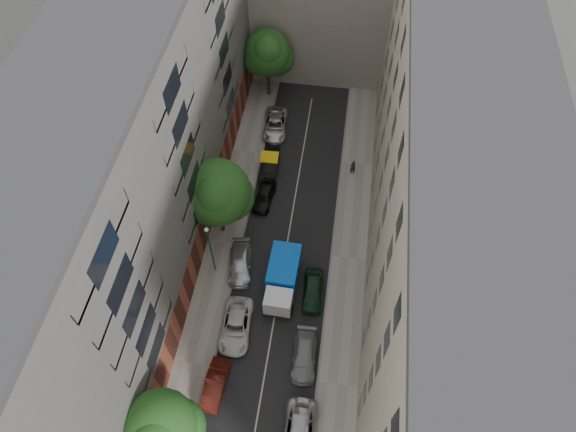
% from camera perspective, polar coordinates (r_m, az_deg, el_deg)
% --- Properties ---
extents(ground, '(120.00, 120.00, 0.00)m').
position_cam_1_polar(ground, '(45.05, -0.24, -3.89)').
color(ground, '#4C4C49').
rests_on(ground, ground).
extents(road_surface, '(8.00, 44.00, 0.02)m').
position_cam_1_polar(road_surface, '(45.04, -0.24, -3.88)').
color(road_surface, black).
rests_on(road_surface, ground).
extents(sidewalk_left, '(3.00, 44.00, 0.15)m').
position_cam_1_polar(sidewalk_left, '(45.75, -7.08, -2.97)').
color(sidewalk_left, gray).
rests_on(sidewalk_left, ground).
extents(sidewalk_right, '(3.00, 44.00, 0.15)m').
position_cam_1_polar(sidewalk_right, '(44.89, 6.75, -4.66)').
color(sidewalk_right, gray).
rests_on(sidewalk_right, ground).
extents(building_left, '(8.00, 44.00, 20.00)m').
position_cam_1_polar(building_left, '(39.51, -16.36, 5.85)').
color(building_left, '#524F4D').
rests_on(building_left, ground).
extents(building_right, '(8.00, 44.00, 20.00)m').
position_cam_1_polar(building_right, '(37.48, 16.60, 2.26)').
color(building_right, '#B7A98E').
rests_on(building_right, ground).
extents(tarp_truck, '(2.46, 5.85, 2.68)m').
position_cam_1_polar(tarp_truck, '(41.99, -0.63, -6.97)').
color(tarp_truck, black).
rests_on(tarp_truck, ground).
extents(car_left_1, '(1.64, 4.07, 1.31)m').
position_cam_1_polar(car_left_1, '(39.85, -8.09, -18.04)').
color(car_left_1, '#4A150E').
rests_on(car_left_1, ground).
extents(car_left_2, '(2.53, 5.06, 1.37)m').
position_cam_1_polar(car_left_2, '(41.25, -5.79, -12.06)').
color(car_left_2, silver).
rests_on(car_left_2, ground).
extents(car_left_3, '(2.48, 4.74, 1.31)m').
position_cam_1_polar(car_left_3, '(43.82, -5.34, -5.28)').
color(car_left_3, silver).
rests_on(car_left_3, ground).
extents(car_left_4, '(1.99, 4.10, 1.35)m').
position_cam_1_polar(car_left_4, '(47.74, -2.65, 2.28)').
color(car_left_4, black).
rests_on(car_left_4, ground).
extents(car_left_5, '(1.68, 4.44, 1.45)m').
position_cam_1_polar(car_left_5, '(50.04, -2.04, 5.68)').
color(car_left_5, black).
rests_on(car_left_5, ground).
extents(car_left_6, '(2.70, 5.20, 1.40)m').
position_cam_1_polar(car_left_6, '(53.89, -1.41, 10.14)').
color(car_left_6, silver).
rests_on(car_left_6, ground).
extents(car_right_1, '(1.94, 4.45, 1.27)m').
position_cam_1_polar(car_right_1, '(40.22, 1.84, -15.27)').
color(car_right_1, gray).
rests_on(car_right_1, ground).
extents(car_right_2, '(1.83, 4.15, 1.39)m').
position_cam_1_polar(car_right_2, '(42.42, 2.78, -8.25)').
color(car_right_2, black).
rests_on(car_right_2, ground).
extents(tree_near, '(5.12, 4.82, 7.47)m').
position_cam_1_polar(tree_near, '(35.08, -13.97, -22.18)').
color(tree_near, '#382619').
rests_on(tree_near, sidewalk_left).
extents(tree_mid, '(5.87, 5.68, 8.19)m').
position_cam_1_polar(tree_mid, '(42.23, -7.83, 2.37)').
color(tree_mid, '#382619').
rests_on(tree_mid, sidewalk_left).
extents(tree_far, '(5.12, 4.83, 7.91)m').
position_cam_1_polar(tree_far, '(54.84, -2.22, 17.48)').
color(tree_far, '#382619').
rests_on(tree_far, sidewalk_left).
extents(lamp_post, '(0.36, 0.36, 6.21)m').
position_cam_1_polar(lamp_post, '(41.10, -8.67, -3.22)').
color(lamp_post, '#1A5D2D').
rests_on(lamp_post, sidewalk_left).
extents(pedestrian, '(0.70, 0.60, 1.62)m').
position_cam_1_polar(pedestrian, '(49.92, 7.20, 5.42)').
color(pedestrian, black).
rests_on(pedestrian, sidewalk_right).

